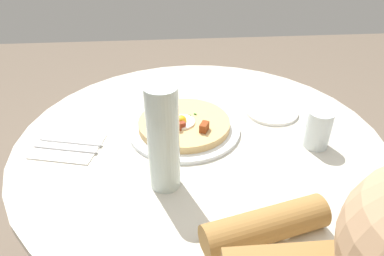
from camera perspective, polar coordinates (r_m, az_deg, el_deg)
dining_table at (r=1.12m, az=1.18°, el=-9.02°), size 1.03×1.03×0.75m
pizza_plate at (r=1.04m, az=-1.26°, el=-0.08°), size 0.33×0.33×0.01m
breakfast_pizza at (r=1.03m, az=-1.31°, el=0.74°), size 0.27×0.27×0.05m
bread_plate at (r=1.16m, az=12.64°, el=2.65°), size 0.17×0.17×0.01m
napkin at (r=1.03m, az=-19.20°, el=-2.74°), size 0.20×0.18×0.00m
fork at (r=1.02m, az=-19.68°, el=-3.12°), size 0.18×0.06×0.00m
knife at (r=1.04m, az=-18.83°, el=-1.98°), size 0.18×0.06×0.00m
water_glass at (r=1.01m, az=19.60°, el=-0.17°), size 0.07×0.07×0.11m
water_bottle at (r=0.78m, az=-4.63°, el=-1.88°), size 0.07×0.07×0.26m
salt_shaker at (r=0.76m, az=14.75°, el=-15.11°), size 0.03×0.03×0.05m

